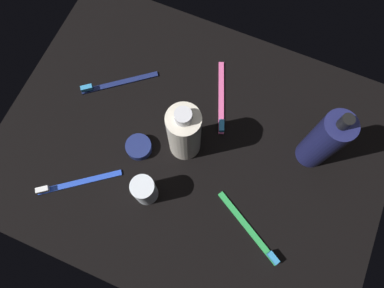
{
  "coord_description": "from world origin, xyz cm",
  "views": [
    {
      "loc": [
        -8.98,
        21.07,
        75.58
      ],
      "look_at": [
        0.0,
        0.0,
        3.0
      ],
      "focal_mm": 33.56,
      "sensor_mm": 36.0,
      "label": 1
    }
  ],
  "objects": [
    {
      "name": "toothbrush_green",
      "position": [
        -18.2,
        11.83,
        0.61
      ],
      "size": [
        16.29,
        9.85,
        2.1
      ],
      "color": "green",
      "rests_on": "ground_plane"
    },
    {
      "name": "toothbrush_navy",
      "position": [
        22.53,
        -7.3,
        0.61
      ],
      "size": [
        14.89,
        12.07,
        2.1
      ],
      "color": "navy",
      "rests_on": "ground_plane"
    },
    {
      "name": "cream_tin_left",
      "position": [
        10.63,
        4.61,
        1.08
      ],
      "size": [
        5.61,
        5.61,
        2.15
      ],
      "primitive_type": "cylinder",
      "color": "navy",
      "rests_on": "ground_plane"
    },
    {
      "name": "lotion_bottle",
      "position": [
        -24.21,
        -8.9,
        9.24
      ],
      "size": [
        6.22,
        6.22,
        20.87
      ],
      "color": "#1B1E4F",
      "rests_on": "ground_plane"
    },
    {
      "name": "deodorant_stick",
      "position": [
        4.77,
        13.05,
        4.29
      ],
      "size": [
        4.78,
        4.78,
        8.59
      ],
      "primitive_type": "cylinder",
      "color": "silver",
      "rests_on": "ground_plane"
    },
    {
      "name": "toothbrush_pink",
      "position": [
        -1.8,
        -12.83,
        0.61
      ],
      "size": [
        7.74,
        17.18,
        2.1
      ],
      "color": "#E55999",
      "rests_on": "ground_plane"
    },
    {
      "name": "toothbrush_blue",
      "position": [
        19.87,
        17.13,
        0.61
      ],
      "size": [
        15.09,
        11.8,
        2.1
      ],
      "color": "blue",
      "rests_on": "ground_plane"
    },
    {
      "name": "bodywash_bottle",
      "position": [
        1.69,
        0.38,
        8.24
      ],
      "size": [
        6.76,
        6.76,
        18.13
      ],
      "color": "silver",
      "rests_on": "ground_plane"
    },
    {
      "name": "ground_plane",
      "position": [
        0.0,
        0.0,
        -0.6
      ],
      "size": [
        84.0,
        64.0,
        1.2
      ],
      "primitive_type": "cube",
      "color": "black"
    }
  ]
}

